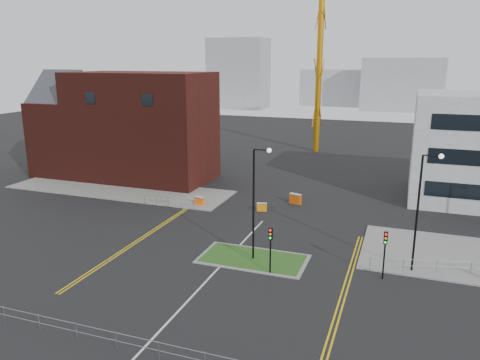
% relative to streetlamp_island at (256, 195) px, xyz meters
% --- Properties ---
extents(ground, '(200.00, 200.00, 0.00)m').
position_rel_streetlamp_island_xyz_m(ground, '(-2.22, -8.00, -5.41)').
color(ground, black).
rests_on(ground, ground).
extents(pavement_left, '(28.00, 8.00, 0.12)m').
position_rel_streetlamp_island_xyz_m(pavement_left, '(-22.22, 14.00, -5.35)').
color(pavement_left, slate).
rests_on(pavement_left, ground).
extents(island_kerb, '(8.60, 4.60, 0.08)m').
position_rel_streetlamp_island_xyz_m(island_kerb, '(-0.22, 0.00, -5.37)').
color(island_kerb, slate).
rests_on(island_kerb, ground).
extents(grass_island, '(8.00, 4.00, 0.12)m').
position_rel_streetlamp_island_xyz_m(grass_island, '(-0.22, 0.00, -5.35)').
color(grass_island, '#1F4818').
rests_on(grass_island, ground).
extents(brick_building, '(24.20, 10.07, 14.24)m').
position_rel_streetlamp_island_xyz_m(brick_building, '(-25.19, 20.00, 1.44)').
color(brick_building, '#431610').
rests_on(brick_building, ground).
extents(streetlamp_island, '(1.46, 0.36, 9.18)m').
position_rel_streetlamp_island_xyz_m(streetlamp_island, '(0.00, 0.00, 0.00)').
color(streetlamp_island, black).
rests_on(streetlamp_island, ground).
extents(streetlamp_right_near, '(1.46, 0.36, 9.18)m').
position_rel_streetlamp_island_xyz_m(streetlamp_right_near, '(12.00, 2.00, 0.00)').
color(streetlamp_right_near, black).
rests_on(streetlamp_right_near, ground).
extents(traffic_light_island, '(0.28, 0.33, 3.65)m').
position_rel_streetlamp_island_xyz_m(traffic_light_island, '(1.78, -2.02, -2.85)').
color(traffic_light_island, black).
rests_on(traffic_light_island, ground).
extents(traffic_light_right, '(0.28, 0.33, 3.65)m').
position_rel_streetlamp_island_xyz_m(traffic_light_right, '(9.78, -0.02, -2.85)').
color(traffic_light_right, black).
rests_on(traffic_light_right, ground).
extents(railing_front, '(24.05, 0.05, 1.10)m').
position_rel_streetlamp_island_xyz_m(railing_front, '(-2.22, -14.00, -4.63)').
color(railing_front, gray).
rests_on(railing_front, ground).
extents(railing_left, '(6.05, 0.05, 1.10)m').
position_rel_streetlamp_island_xyz_m(railing_left, '(-13.22, 10.00, -4.67)').
color(railing_left, gray).
rests_on(railing_left, ground).
extents(centre_line, '(0.15, 30.00, 0.01)m').
position_rel_streetlamp_island_xyz_m(centre_line, '(-2.22, -6.00, -5.41)').
color(centre_line, silver).
rests_on(centre_line, ground).
extents(yellow_left_a, '(0.12, 24.00, 0.01)m').
position_rel_streetlamp_island_xyz_m(yellow_left_a, '(-11.22, 2.00, -5.41)').
color(yellow_left_a, gold).
rests_on(yellow_left_a, ground).
extents(yellow_left_b, '(0.12, 24.00, 0.01)m').
position_rel_streetlamp_island_xyz_m(yellow_left_b, '(-10.92, 2.00, -5.41)').
color(yellow_left_b, gold).
rests_on(yellow_left_b, ground).
extents(yellow_right_a, '(0.12, 20.00, 0.01)m').
position_rel_streetlamp_island_xyz_m(yellow_right_a, '(7.28, -2.00, -5.41)').
color(yellow_right_a, gold).
rests_on(yellow_right_a, ground).
extents(yellow_right_b, '(0.12, 20.00, 0.01)m').
position_rel_streetlamp_island_xyz_m(yellow_right_b, '(7.58, -2.00, -5.41)').
color(yellow_right_b, gold).
rests_on(yellow_right_b, ground).
extents(skyline_a, '(18.00, 12.00, 22.00)m').
position_rel_streetlamp_island_xyz_m(skyline_a, '(-42.22, 112.00, 5.59)').
color(skyline_a, gray).
rests_on(skyline_a, ground).
extents(skyline_b, '(24.00, 12.00, 16.00)m').
position_rel_streetlamp_island_xyz_m(skyline_b, '(7.78, 122.00, 2.59)').
color(skyline_b, gray).
rests_on(skyline_b, ground).
extents(skyline_d, '(30.00, 12.00, 12.00)m').
position_rel_streetlamp_island_xyz_m(skyline_d, '(-10.22, 132.00, 0.59)').
color(skyline_d, gray).
rests_on(skyline_d, ground).
extents(barrier_left, '(1.23, 0.71, 0.98)m').
position_rel_streetlamp_island_xyz_m(barrier_left, '(-10.22, 11.49, -4.88)').
color(barrier_left, '#FB610D').
rests_on(barrier_left, ground).
extents(barrier_mid, '(1.43, 0.88, 1.14)m').
position_rel_streetlamp_island_xyz_m(barrier_mid, '(-0.48, 15.75, -4.79)').
color(barrier_mid, '#C34B0A').
rests_on(barrier_mid, ground).
extents(barrier_right, '(1.11, 0.64, 0.89)m').
position_rel_streetlamp_island_xyz_m(barrier_right, '(-3.22, 12.01, -4.93)').
color(barrier_right, orange).
rests_on(barrier_right, ground).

